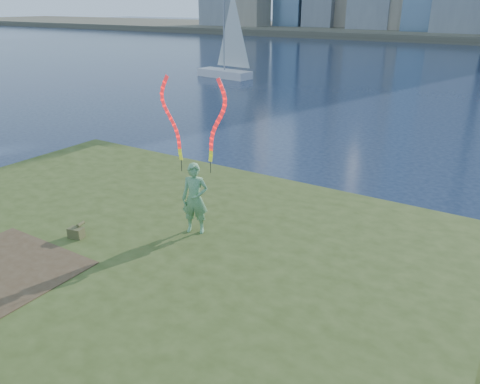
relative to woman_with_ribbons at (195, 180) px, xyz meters
The scene contains 5 objects.
ground 2.33m from the woman_with_ribbons, 111.51° to the right, with size 320.00×320.00×0.00m, color #18253E.
grassy_knoll 3.56m from the woman_with_ribbons, 95.42° to the right, with size 20.00×18.00×0.80m.
woman_with_ribbons is the anchor object (origin of this frame).
canvas_bag 3.21m from the woman_with_ribbons, 141.04° to the right, with size 0.40×0.45×0.34m.
sailboat 31.34m from the woman_with_ribbons, 122.39° to the left, with size 5.50×2.32×8.24m.
Camera 1 is at (6.91, -7.68, 6.20)m, focal length 35.00 mm.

